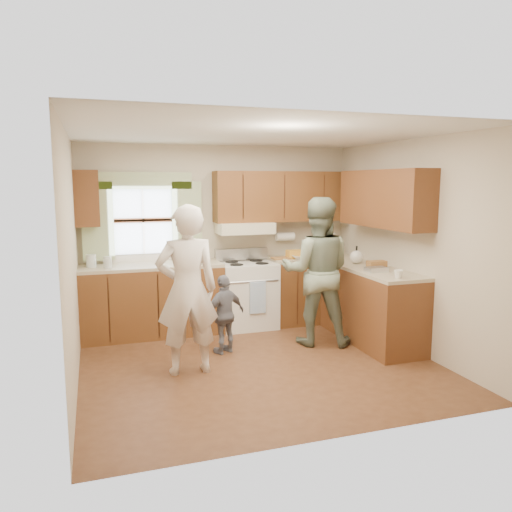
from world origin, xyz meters
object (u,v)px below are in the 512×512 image
object	(u,v)px
woman_left	(187,290)
woman_right	(317,271)
stove	(247,294)
child	(225,314)

from	to	relation	value
woman_left	woman_right	xyz separation A→B (m)	(1.70, 0.47, 0.02)
woman_left	woman_right	world-z (taller)	woman_right
stove	woman_right	world-z (taller)	woman_right
woman_left	child	bearing A→B (deg)	-137.58
woman_left	stove	bearing A→B (deg)	-126.68
woman_left	woman_right	bearing A→B (deg)	-164.19
stove	child	bearing A→B (deg)	-120.15
stove	woman_left	size ratio (longest dim) A/B	0.60
woman_right	child	distance (m)	1.25
woman_left	woman_right	distance (m)	1.76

